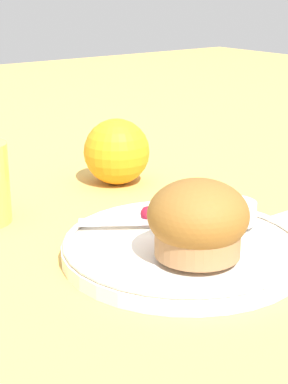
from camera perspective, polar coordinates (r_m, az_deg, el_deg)
name	(u,v)px	position (r m, az deg, el deg)	size (l,w,h in m)	color
ground_plane	(164,257)	(0.63, 1.75, -5.78)	(3.00, 3.00, 0.00)	tan
plate	(183,248)	(0.63, 3.49, -4.98)	(0.24, 0.24, 0.02)	silver
muffin	(194,222)	(0.58, 4.48, -2.69)	(0.09, 0.09, 0.07)	#9E7047
cream_ramekin	(233,211)	(0.67, 7.93, -1.67)	(0.05, 0.05, 0.02)	silver
berry_pair	(153,212)	(0.67, 0.84, -1.79)	(0.03, 0.02, 0.02)	maroon
butter_knife	(165,221)	(0.67, 1.92, -2.57)	(0.16, 0.11, 0.00)	silver
orange_fruit	(117,152)	(0.85, -2.45, 3.60)	(0.09, 0.09, 0.09)	orange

